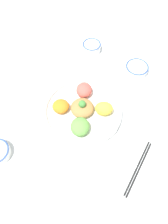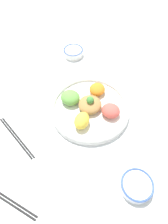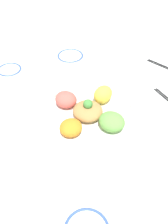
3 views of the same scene
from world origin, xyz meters
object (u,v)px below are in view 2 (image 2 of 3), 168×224
Objects in this scene: chopsticks_pair_near at (11,203)px; rice_bowl_blue at (73,52)px; salad_platter at (90,107)px; sauce_bowl_red at (137,185)px; chopsticks_pair_far at (16,137)px; serving_spoon_main at (35,100)px.

rice_bowl_blue is at bearing 103.97° from chopsticks_pair_near.
salad_platter is at bearing 82.40° from chopsticks_pair_near.
chopsticks_pair_far is (-0.39, -0.32, -0.02)m from sauce_bowl_red.
salad_platter is 0.33m from chopsticks_pair_far.
salad_platter is 0.37m from sauce_bowl_red.
chopsticks_pair_far is at bearing -93.56° from salad_platter.
sauce_bowl_red is at bearing -2.28° from salad_platter.
rice_bowl_blue is at bearing 171.11° from sauce_bowl_red.
salad_platter is at bearing -108.80° from chopsticks_pair_far.
chopsticks_pair_far reaches higher than serving_spoon_main.
serving_spoon_main is at bearing -55.03° from rice_bowl_blue.
rice_bowl_blue reaches higher than chopsticks_pair_far.
sauce_bowl_red is 0.64× the size of chopsticks_pair_near.
salad_platter is 2.86× the size of serving_spoon_main.
rice_bowl_blue reaches higher than sauce_bowl_red.
rice_bowl_blue is (-0.74, 0.12, 0.00)m from sauce_bowl_red.
sauce_bowl_red is 0.50m from chopsticks_pair_far.
salad_platter reaches higher than chopsticks_pair_near.
salad_platter is 0.39m from rice_bowl_blue.
chopsticks_pair_far is at bearing -50.58° from rice_bowl_blue.
sauce_bowl_red is at bearing -155.81° from chopsticks_pair_far.
rice_bowl_blue is at bearing -65.82° from chopsticks_pair_far.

